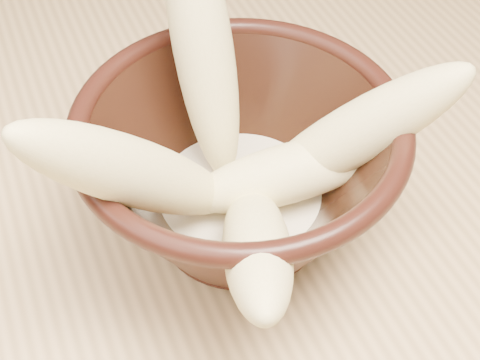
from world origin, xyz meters
The scene contains 8 objects.
table centered at (0.00, 0.00, 0.67)m, with size 1.20×0.80×0.75m.
bowl centered at (0.08, -0.04, 0.82)m, with size 0.24×0.24×0.13m.
milk_puddle centered at (0.08, -0.04, 0.79)m, with size 0.13×0.13×0.02m, color beige.
banana_upright centered at (0.07, 0.02, 0.89)m, with size 0.04×0.04×0.21m, color #DFD084.
banana_left centered at (0.00, -0.06, 0.87)m, with size 0.04×0.04×0.20m, color #DFD084.
banana_right centered at (0.15, -0.07, 0.86)m, with size 0.04×0.04×0.18m, color #DFD084.
banana_across centered at (0.11, -0.06, 0.83)m, with size 0.04×0.04×0.15m, color #DFD084.
banana_front centered at (0.06, -0.12, 0.84)m, with size 0.04×0.04×0.18m, color #DFD084.
Camera 1 is at (-0.05, -0.35, 1.18)m, focal length 50.00 mm.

